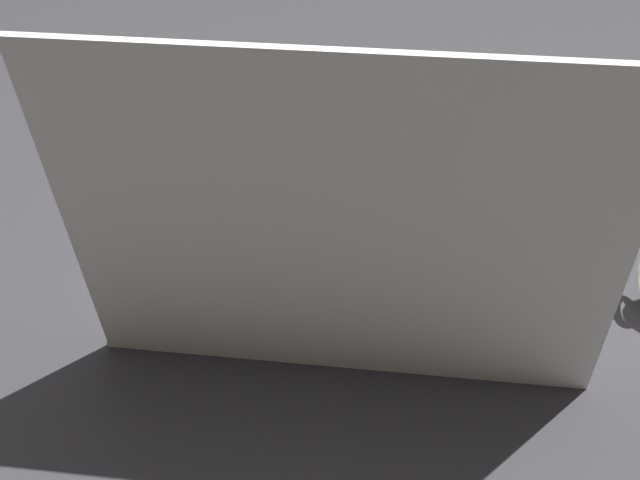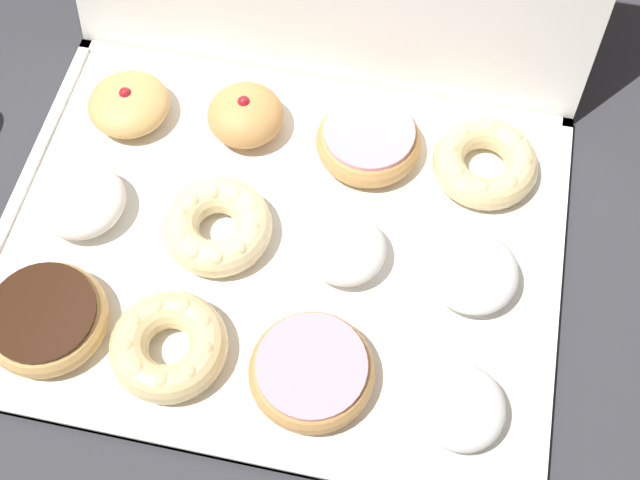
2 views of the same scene
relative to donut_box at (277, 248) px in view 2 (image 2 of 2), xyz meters
The scene contains 14 objects.
ground_plane 0.01m from the donut_box, ahead, with size 3.00×3.00×0.00m, color #333338.
donut_box is the anchor object (origin of this frame).
chocolate_frosted_donut_0 0.24m from the donut_box, 146.14° to the right, with size 0.12×0.12×0.04m.
cruller_donut_1 0.15m from the donut_box, 118.32° to the right, with size 0.11×0.11×0.04m.
pink_frosted_donut_2 0.15m from the donut_box, 63.76° to the right, with size 0.12×0.12×0.04m.
powdered_filled_donut_3 0.25m from the donut_box, 34.09° to the right, with size 0.08×0.08×0.04m.
powdered_filled_donut_4 0.21m from the donut_box, behind, with size 0.09×0.09×0.04m.
cruller_donut_5 0.07m from the donut_box, behind, with size 0.11×0.11×0.04m.
powdered_filled_donut_6 0.08m from the donut_box, ahead, with size 0.08×0.08×0.04m.
powdered_filled_donut_7 0.20m from the donut_box, ahead, with size 0.09×0.09×0.04m.
jelly_filled_donut_8 0.24m from the donut_box, 146.76° to the left, with size 0.09×0.09×0.05m.
jelly_filled_donut_9 0.16m from the donut_box, 115.70° to the left, with size 0.08×0.08×0.05m.
pink_frosted_donut_10 0.15m from the donut_box, 62.49° to the left, with size 0.11×0.11×0.04m.
cruller_donut_11 0.24m from the donut_box, 34.23° to the left, with size 0.11×0.11×0.04m.
Camera 2 is at (0.12, -0.38, 0.75)m, focal length 45.97 mm.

